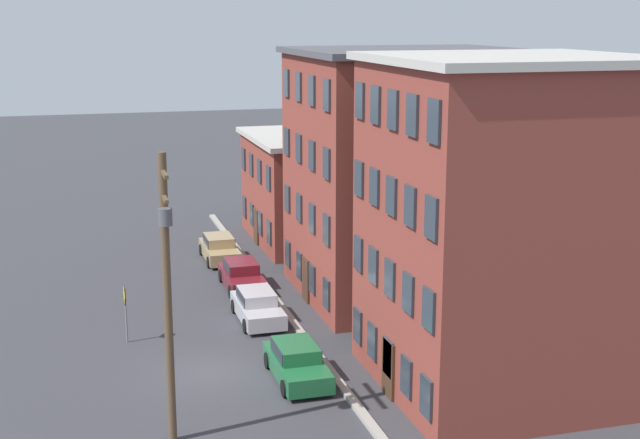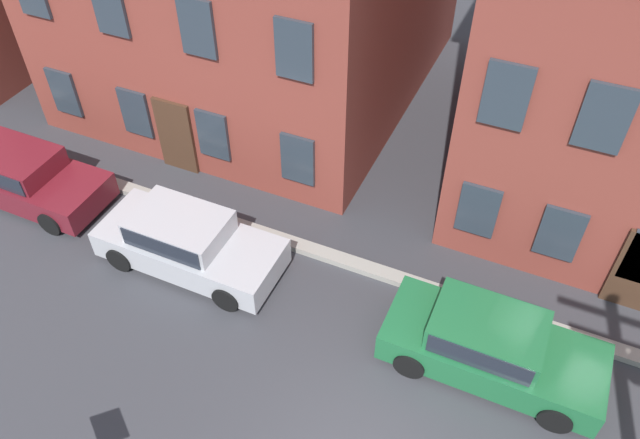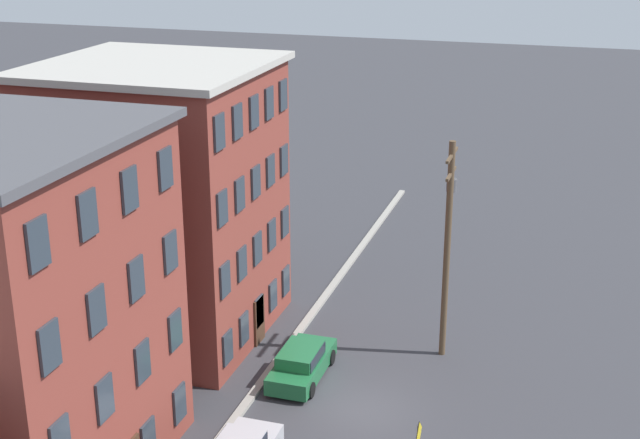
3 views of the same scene
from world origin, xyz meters
name	(u,v)px [view 2 (image 2 of 3)]	position (x,y,z in m)	size (l,w,h in m)	color
kerb_strip	(429,289)	(0.00, 4.50, 0.08)	(56.00, 0.36, 0.16)	#9E998E
car_maroon	(23,174)	(-10.74, 3.30, 0.75)	(4.40, 1.92, 1.43)	maroon
car_silver	(187,240)	(-5.52, 3.03, 0.75)	(4.40, 1.92, 1.43)	#B7B7BC
car_green	(490,344)	(1.64, 3.08, 0.75)	(4.40, 1.92, 1.43)	#1E6638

